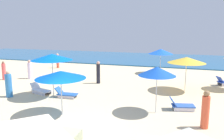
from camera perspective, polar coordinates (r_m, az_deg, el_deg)
ground_plane at (r=9.43m, az=-11.72°, el=-16.35°), size 60.00×60.00×0.00m
ocean at (r=31.47m, az=9.81°, el=2.74°), size 60.00×12.75×0.12m
umbrella_0 at (r=15.98m, az=18.05°, el=2.38°), size 2.47×2.47×2.31m
umbrella_1 at (r=11.40m, az=11.14°, el=-0.29°), size 1.84×1.84×2.36m
lounge_chair_1_0 at (r=12.58m, az=16.81°, el=-8.42°), size 1.36×0.85×0.65m
umbrella_3 at (r=14.31m, az=-14.72°, el=3.13°), size 2.48×2.48×2.67m
lounge_chair_3_0 at (r=14.40m, az=-11.42°, el=-5.83°), size 1.37×0.64×0.62m
lounge_chair_3_1 at (r=15.67m, az=-17.34°, el=-4.77°), size 1.59×1.01×0.66m
umbrella_4 at (r=11.15m, az=-12.63°, el=-1.12°), size 2.42×2.42×2.21m
umbrella_5 at (r=21.51m, az=12.03°, el=4.53°), size 2.25×2.25×2.31m
beachgoer_0 at (r=10.57m, az=22.20°, el=-9.29°), size 0.36×0.36×1.65m
beachgoer_1 at (r=15.47m, az=-24.29°, el=-3.44°), size 0.55×0.55×1.63m
beachgoer_2 at (r=17.55m, az=-3.43°, el=-0.65°), size 0.40×0.40×1.71m
beachgoer_3 at (r=24.95m, az=-13.33°, el=2.18°), size 0.37×0.37×1.54m
beachgoer_4 at (r=20.36m, az=-19.75°, el=0.01°), size 0.51×0.51×1.58m
beachgoer_5 at (r=20.76m, az=-25.29°, el=-0.24°), size 0.43×0.43×1.53m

